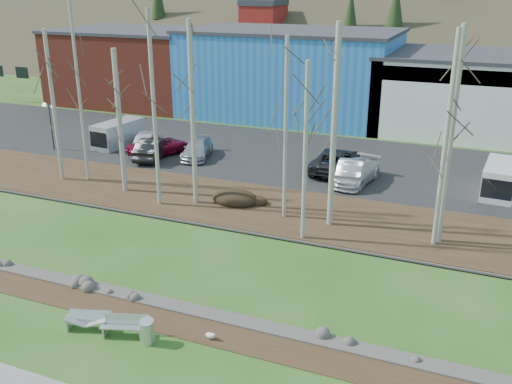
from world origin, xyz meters
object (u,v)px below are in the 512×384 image
at_px(bench_intact, 125,326).
at_px(car_1, 153,148).
at_px(litter_bin, 147,332).
at_px(seagull, 211,335).
at_px(van_grey, 117,134).
at_px(car_0, 147,140).
at_px(car_6, 356,172).
at_px(bench_damaged, 88,320).
at_px(car_2, 159,146).
at_px(car_3, 197,149).
at_px(van_white, 500,180).
at_px(car_5, 335,160).
at_px(street_lamp, 50,113).
at_px(car_4, 352,169).

relative_size(bench_intact, car_1, 0.38).
bearing_deg(litter_bin, car_1, 121.44).
xyz_separation_m(seagull, van_grey, (-18.75, 20.71, 0.93)).
bearing_deg(car_0, car_6, 154.41).
height_order(bench_intact, car_1, car_1).
relative_size(bench_damaged, car_0, 0.38).
xyz_separation_m(litter_bin, car_1, (-12.20, 19.95, 0.47)).
xyz_separation_m(litter_bin, car_6, (3.18, 20.25, 0.41)).
bearing_deg(bench_intact, van_grey, 107.59).
distance_m(car_0, car_2, 1.89).
height_order(car_0, van_grey, van_grey).
height_order(seagull, car_3, car_3).
xyz_separation_m(car_0, car_2, (1.64, -0.93, -0.12)).
bearing_deg(car_1, car_6, 167.02).
bearing_deg(car_1, van_white, 169.57).
bearing_deg(car_3, car_6, -21.57).
bearing_deg(van_white, car_2, -174.34).
distance_m(car_5, van_grey, 17.94).
bearing_deg(van_grey, street_lamp, -138.61).
xyz_separation_m(car_3, car_4, (12.01, -0.82, 0.11)).
xyz_separation_m(car_0, van_white, (25.77, -0.34, 0.18)).
distance_m(car_0, car_4, 16.69).
relative_size(litter_bin, van_grey, 0.19).
bearing_deg(car_3, street_lamp, 176.04).
height_order(car_4, car_5, car_5).
distance_m(bench_intact, car_5, 22.21).
xyz_separation_m(bench_damaged, litter_bin, (2.62, 0.10, 0.07)).
bearing_deg(car_4, seagull, 80.98).
distance_m(street_lamp, car_0, 7.70).
bearing_deg(car_1, van_grey, -36.18).
xyz_separation_m(car_0, car_3, (4.63, -0.39, -0.14)).
relative_size(car_0, car_2, 0.96).
height_order(car_0, car_3, car_0).
height_order(car_4, van_grey, van_grey).
relative_size(seagull, car_6, 0.09).
distance_m(bench_damaged, car_4, 21.42).
xyz_separation_m(van_white, van_grey, (-28.58, 0.27, 0.01)).
relative_size(car_4, car_6, 0.95).
relative_size(car_5, van_grey, 1.22).
distance_m(bench_damaged, seagull, 4.85).
distance_m(seagull, street_lamp, 29.13).
bearing_deg(car_1, seagull, 112.99).
relative_size(car_1, car_6, 0.95).
height_order(bench_intact, van_grey, van_grey).
distance_m(bench_intact, car_6, 20.62).
bearing_deg(car_5, car_6, 134.06).
height_order(car_1, car_3, car_1).
distance_m(car_5, van_white, 10.67).
bearing_deg(car_5, car_4, 133.65).
distance_m(car_4, car_6, 0.55).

